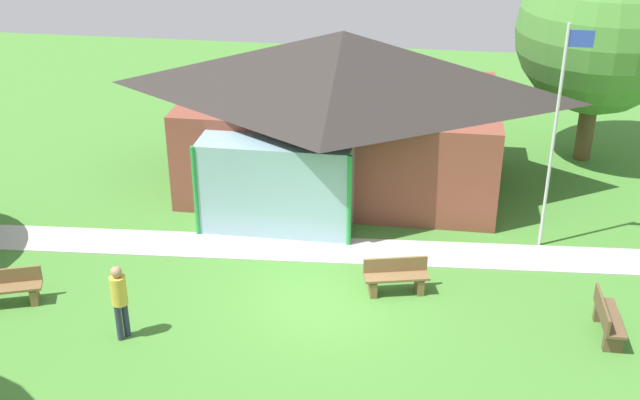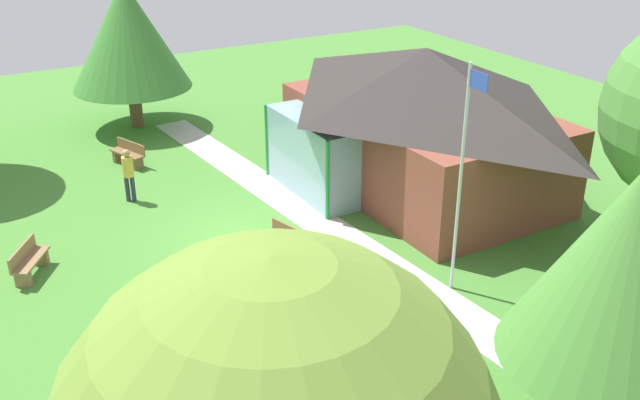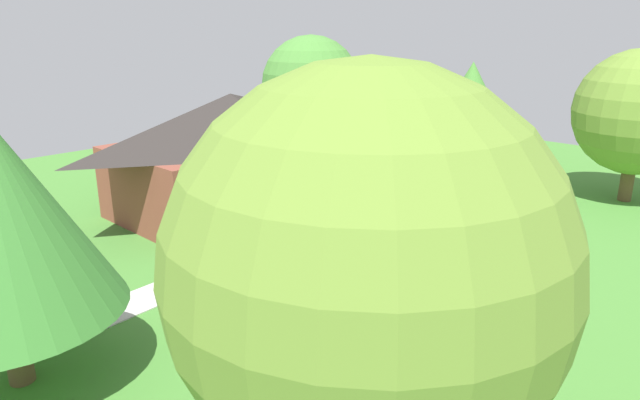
# 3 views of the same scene
# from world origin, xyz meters

# --- Properties ---
(ground_plane) EXTENTS (44.00, 44.00, 0.00)m
(ground_plane) POSITION_xyz_m (0.00, 0.00, 0.00)
(ground_plane) COLOR #478433
(pavilion) EXTENTS (9.89, 7.21, 4.61)m
(pavilion) POSITION_xyz_m (-0.48, 6.56, 2.40)
(pavilion) COLOR brown
(pavilion) RESTS_ON ground_plane
(footpath) EXTENTS (21.41, 2.77, 0.03)m
(footpath) POSITION_xyz_m (0.00, 2.46, 0.01)
(footpath) COLOR #BCB7B2
(footpath) RESTS_ON ground_plane
(flagpole) EXTENTS (0.64, 0.08, 5.79)m
(flagpole) POSITION_xyz_m (5.17, 3.53, 3.18)
(flagpole) COLOR silver
(flagpole) RESTS_ON ground_plane
(bench_rear_near_path) EXTENTS (1.56, 0.79, 0.84)m
(bench_rear_near_path) POSITION_xyz_m (1.60, 0.73, 0.40)
(bench_rear_near_path) COLOR brown
(bench_rear_near_path) RESTS_ON ground_plane
(bench_mid_left) EXTENTS (1.56, 0.93, 0.84)m
(bench_mid_left) POSITION_xyz_m (-7.06, -1.06, 0.40)
(bench_mid_left) COLOR brown
(bench_mid_left) RESTS_ON ground_plane
(bench_mid_right) EXTENTS (0.46, 1.51, 0.84)m
(bench_mid_right) POSITION_xyz_m (6.15, -0.31, 0.40)
(bench_mid_right) COLOR brown
(bench_mid_right) RESTS_ON ground_plane
(bench_front_center) EXTENTS (1.50, 1.19, 0.84)m
(bench_front_center) POSITION_xyz_m (-0.83, -5.53, 0.40)
(bench_front_center) COLOR olive
(bench_front_center) RESTS_ON ground_plane
(visitor_strolling_lawn) EXTENTS (0.34, 0.34, 1.74)m
(visitor_strolling_lawn) POSITION_xyz_m (-4.03, -1.91, 1.02)
(visitor_strolling_lawn) COLOR #2D3347
(visitor_strolling_lawn) RESTS_ON ground_plane
(tree_east_hedge) EXTENTS (4.04, 4.04, 5.51)m
(tree_east_hedge) POSITION_xyz_m (10.62, 2.46, 3.68)
(tree_east_hedge) COLOR brown
(tree_east_hedge) RESTS_ON ground_plane
(tree_behind_pavilion_right) EXTENTS (5.07, 5.07, 6.70)m
(tree_behind_pavilion_right) POSITION_xyz_m (7.03, 9.63, 4.15)
(tree_behind_pavilion_right) COLOR brown
(tree_behind_pavilion_right) RESTS_ON ground_plane
(tree_far_east) EXTENTS (5.11, 5.11, 6.32)m
(tree_far_east) POSITION_xyz_m (11.60, -4.60, 3.75)
(tree_far_east) COLOR brown
(tree_far_east) RESTS_ON ground_plane
(tree_lawn_corner) EXTENTS (4.93, 4.93, 6.87)m
(tree_lawn_corner) POSITION_xyz_m (-9.14, -7.24, 4.39)
(tree_lawn_corner) COLOR brown
(tree_lawn_corner) RESTS_ON ground_plane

